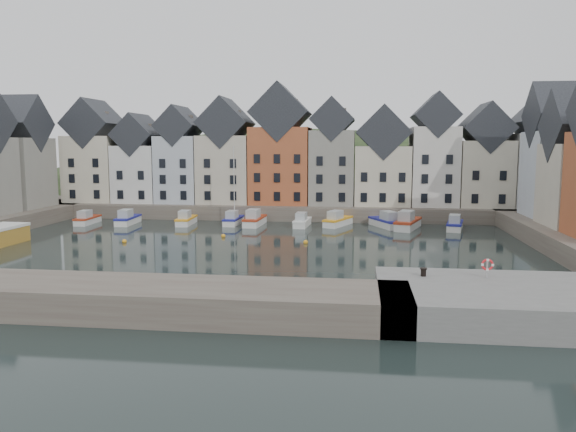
% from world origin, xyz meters
% --- Properties ---
extents(ground, '(260.00, 260.00, 0.00)m').
position_xyz_m(ground, '(0.00, 0.00, 0.00)').
color(ground, black).
rests_on(ground, ground).
extents(far_quay, '(90.00, 16.00, 2.00)m').
position_xyz_m(far_quay, '(0.00, 30.00, 1.00)').
color(far_quay, '#534840').
rests_on(far_quay, ground).
extents(near_quay, '(18.00, 10.00, 2.00)m').
position_xyz_m(near_quay, '(22.00, -20.00, 1.00)').
color(near_quay, '#60605E').
rests_on(near_quay, ground).
extents(near_wall, '(50.00, 6.00, 2.00)m').
position_xyz_m(near_wall, '(-10.00, -22.00, 1.00)').
color(near_wall, '#534840').
rests_on(near_wall, ground).
extents(hillside, '(153.60, 70.40, 64.00)m').
position_xyz_m(hillside, '(0.02, 56.00, -17.96)').
color(hillside, '#1E3018').
rests_on(hillside, ground).
extents(far_terrace, '(72.37, 8.16, 17.78)m').
position_xyz_m(far_terrace, '(3.21, 28.00, 8.88)').
color(far_terrace, beige).
rests_on(far_terrace, far_quay).
extents(mooring_buoys, '(20.50, 5.50, 0.50)m').
position_xyz_m(mooring_buoys, '(-4.00, 5.33, 0.15)').
color(mooring_buoys, orange).
rests_on(mooring_buoys, ground).
extents(boat_a, '(1.97, 5.62, 2.13)m').
position_xyz_m(boat_a, '(-25.15, 16.48, 0.63)').
color(boat_a, silver).
rests_on(boat_a, ground).
extents(boat_b, '(2.21, 6.11, 2.31)m').
position_xyz_m(boat_b, '(-19.52, 16.89, 0.69)').
color(boat_b, silver).
rests_on(boat_b, ground).
extents(boat_c, '(2.10, 5.81, 2.19)m').
position_xyz_m(boat_c, '(-11.50, 17.59, 0.65)').
color(boat_c, silver).
rests_on(boat_c, ground).
extents(boat_d, '(1.91, 5.70, 10.80)m').
position_xyz_m(boat_d, '(-5.14, 18.39, 0.70)').
color(boat_d, silver).
rests_on(boat_d, ground).
extents(boat_e, '(2.32, 6.55, 2.48)m').
position_xyz_m(boat_e, '(-2.12, 17.96, 0.74)').
color(boat_e, silver).
rests_on(boat_e, ground).
extents(boat_f, '(2.07, 5.62, 2.12)m').
position_xyz_m(boat_f, '(4.32, 17.84, 0.63)').
color(boat_f, silver).
rests_on(boat_f, ground).
extents(boat_g, '(3.99, 6.34, 2.33)m').
position_xyz_m(boat_g, '(8.96, 18.92, 0.69)').
color(boat_g, silver).
rests_on(boat_g, ground).
extents(boat_h, '(4.39, 6.52, 2.41)m').
position_xyz_m(boat_h, '(15.33, 18.40, 0.72)').
color(boat_h, silver).
rests_on(boat_h, ground).
extents(boat_i, '(4.15, 7.34, 2.69)m').
position_xyz_m(boat_i, '(18.03, 17.24, 0.80)').
color(boat_i, silver).
rests_on(boat_i, ground).
extents(boat_j, '(3.01, 6.05, 2.23)m').
position_xyz_m(boat_j, '(23.95, 17.28, 0.66)').
color(boat_j, silver).
rests_on(boat_j, ground).
extents(mooring_bollard, '(0.48, 0.48, 0.56)m').
position_xyz_m(mooring_bollard, '(16.12, -17.65, 2.31)').
color(mooring_bollard, black).
rests_on(mooring_bollard, near_quay).
extents(life_ring_post, '(0.80, 0.17, 1.30)m').
position_xyz_m(life_ring_post, '(20.27, -17.62, 2.86)').
color(life_ring_post, gray).
rests_on(life_ring_post, near_quay).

